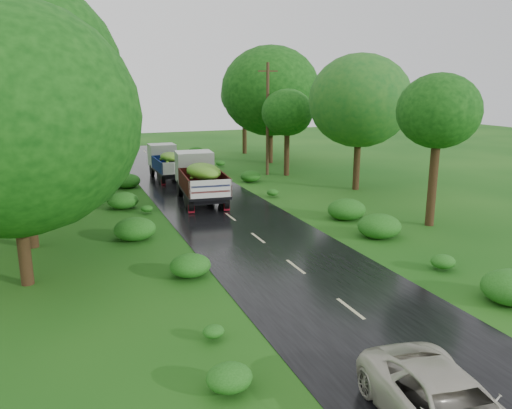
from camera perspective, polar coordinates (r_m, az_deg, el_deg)
ground at (r=16.54m, az=10.74°, el=-11.66°), size 120.00×120.00×0.00m
road at (r=20.59m, az=3.33°, el=-6.20°), size 6.50×80.00×0.02m
road_lines at (r=21.44m, az=2.21°, el=-5.33°), size 0.12×69.60×0.00m
truck_near at (r=30.36m, az=-6.47°, el=3.30°), size 2.94×6.75×2.76m
truck_far at (r=37.97m, az=-10.15°, el=4.96°), size 2.09×5.72×2.40m
utility_pole at (r=38.66m, az=1.33°, el=9.83°), size 1.47×0.47×8.50m
trees_left at (r=33.74m, az=-26.02°, el=12.44°), size 6.44×34.92×10.19m
trees_right at (r=39.55m, az=4.91°, el=11.94°), size 5.38×31.02×8.18m
shrubs at (r=28.56m, az=-4.22°, el=0.21°), size 11.90×44.00×0.70m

